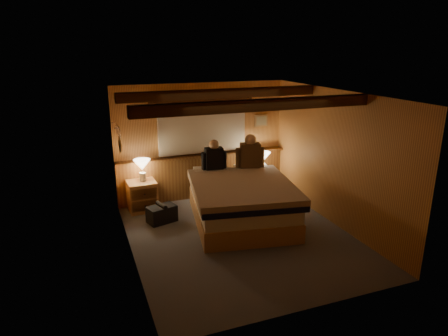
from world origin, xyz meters
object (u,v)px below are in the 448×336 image
duffel_bag (162,214)px  nightstand_right (260,185)px  bed (241,201)px  lamp_left (142,166)px  lamp_right (262,159)px  person_left (214,157)px  nightstand_left (142,196)px  person_right (250,154)px

duffel_bag → nightstand_right: bearing=-2.6°
bed → lamp_left: size_ratio=5.94×
lamp_right → person_left: 1.13m
nightstand_right → person_left: person_left is taller
lamp_left → duffel_bag: lamp_left is taller
nightstand_right → duffel_bag: nightstand_right is taller
nightstand_right → person_left: (-1.08, -0.14, 0.76)m
person_left → duffel_bag: size_ratio=1.08×
nightstand_right → person_left: size_ratio=0.81×
nightstand_left → person_right: (2.12, -0.39, 0.75)m
nightstand_left → person_left: 1.60m
lamp_left → person_left: person_left is taller
lamp_left → lamp_right: 2.48m
bed → lamp_right: size_ratio=5.39×
duffel_bag → person_right: bearing=-8.1°
bed → nightstand_left: bearing=154.4°
lamp_left → lamp_right: lamp_left is taller
lamp_left → duffel_bag: size_ratio=0.74×
lamp_right → person_left: bearing=-173.1°
lamp_right → duffel_bag: 2.44m
nightstand_right → person_left: 1.33m
nightstand_right → lamp_left: bearing=172.4°
bed → person_right: 1.12m
nightstand_left → lamp_left: size_ratio=1.39×
lamp_right → duffel_bag: (-2.28, -0.56, -0.67)m
bed → nightstand_right: 1.37m
bed → lamp_left: (-1.56, 1.20, 0.49)m
bed → lamp_right: (0.91, 1.03, 0.43)m
bed → person_right: bearing=66.1°
bed → person_left: person_left is taller
bed → lamp_right: bearing=58.7°
lamp_left → person_left: size_ratio=0.68×
lamp_right → person_right: person_right is taller
lamp_right → nightstand_left: bearing=177.3°
person_right → bed: bearing=-108.1°
bed → duffel_bag: size_ratio=4.37×
nightstand_right → person_right: size_ratio=0.72×
person_left → duffel_bag: person_left is taller
lamp_right → duffel_bag: bearing=-166.2°
nightstand_left → lamp_right: (2.52, -0.12, 0.54)m
lamp_left → person_right: bearing=-11.9°
lamp_left → person_left: (1.36, -0.30, 0.12)m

